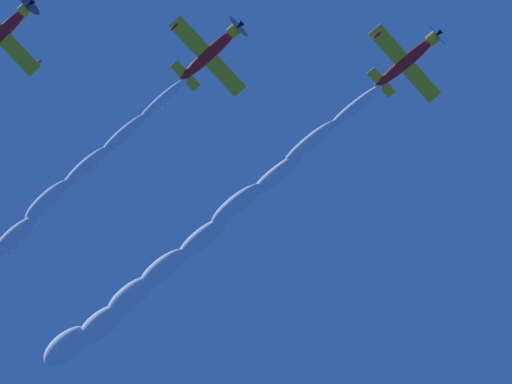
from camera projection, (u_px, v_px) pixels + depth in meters
name	position (u px, v px, depth m)	size (l,w,h in m)	color
airplane_lead	(408.00, 60.00, 90.07)	(7.82, 8.62, 2.73)	red
airplane_left_wingman	(211.00, 52.00, 87.67)	(7.82, 8.62, 2.73)	red
airplane_right_wingman	(4.00, 31.00, 87.09)	(7.82, 8.56, 2.89)	red
smoke_trail_lead	(151.00, 278.00, 100.57)	(46.81, 4.51, 3.51)	white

